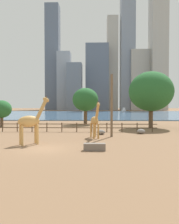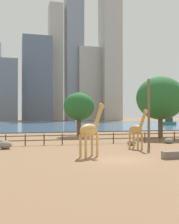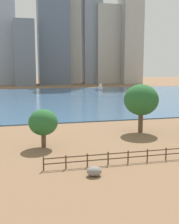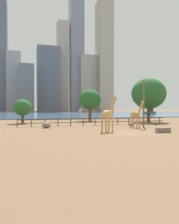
{
  "view_description": "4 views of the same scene",
  "coord_description": "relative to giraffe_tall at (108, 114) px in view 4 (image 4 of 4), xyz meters",
  "views": [
    {
      "loc": [
        4.36,
        -18.56,
        3.72
      ],
      "look_at": [
        3.18,
        28.87,
        2.3
      ],
      "focal_mm": 35.0,
      "sensor_mm": 36.0,
      "label": 1
    },
    {
      "loc": [
        -7.94,
        -20.48,
        3.49
      ],
      "look_at": [
        1.49,
        14.29,
        3.87
      ],
      "focal_mm": 45.0,
      "sensor_mm": 36.0,
      "label": 2
    },
    {
      "loc": [
        -14.99,
        -13.45,
        9.45
      ],
      "look_at": [
        -3.36,
        32.57,
        2.08
      ],
      "focal_mm": 45.0,
      "sensor_mm": 36.0,
      "label": 3
    },
    {
      "loc": [
        -11.7,
        -23.54,
        3.05
      ],
      "look_at": [
        -0.89,
        13.41,
        2.27
      ],
      "focal_mm": 35.0,
      "sensor_mm": 36.0,
      "label": 4
    }
  ],
  "objects": [
    {
      "name": "skyline_tower_far",
      "position": [
        42.16,
        159.24,
        21.94
      ],
      "size": [
        14.75,
        11.96,
        48.32
      ],
      "primitive_type": "cube",
      "color": "#ADA89E",
      "rests_on": "ground"
    },
    {
      "name": "feeding_trough",
      "position": [
        6.08,
        -2.7,
        -1.93
      ],
      "size": [
        1.8,
        0.6,
        0.6
      ],
      "primitive_type": "cube",
      "color": "#72665B",
      "rests_on": "ground"
    },
    {
      "name": "enclosure_fence",
      "position": [
        1.62,
        9.95,
        -1.47
      ],
      "size": [
        26.12,
        0.14,
        1.3
      ],
      "color": "#4C3826",
      "rests_on": "ground"
    },
    {
      "name": "skyline_block_right",
      "position": [
        7.8,
        155.76,
        23.76
      ],
      "size": [
        17.99,
        15.63,
        51.97
      ],
      "primitive_type": "cube",
      "color": "slate",
      "rests_on": "ground"
    },
    {
      "name": "giraffe_companion",
      "position": [
        6.11,
        4.17,
        -0.24
      ],
      "size": [
        1.26,
        2.84,
        4.21
      ],
      "rotation": [
        0.0,
        0.0,
        4.98
      ],
      "color": "#C18C47",
      "rests_on": "ground"
    },
    {
      "name": "ground_plane",
      "position": [
        1.75,
        77.95,
        -2.23
      ],
      "size": [
        400.0,
        400.0,
        0.0
      ],
      "primitive_type": "plane",
      "color": "brown"
    },
    {
      "name": "boat_tug",
      "position": [
        23.05,
        107.74,
        -1.25
      ],
      "size": [
        3.25,
        5.49,
        2.28
      ],
      "rotation": [
        0.0,
        0.0,
        4.43
      ],
      "color": "silver",
      "rests_on": "harbor_water"
    },
    {
      "name": "skyline_tower_needle",
      "position": [
        20.56,
        162.81,
        36.14
      ],
      "size": [
        8.82,
        10.98,
        76.73
      ],
      "primitive_type": "cube",
      "color": "#ADA89E",
      "rests_on": "ground"
    },
    {
      "name": "boulder_near_fence",
      "position": [
        12.17,
        8.1,
        -1.91
      ],
      "size": [
        1.09,
        0.85,
        0.63
      ],
      "primitive_type": "ellipsoid",
      "color": "gray",
      "rests_on": "ground"
    },
    {
      "name": "skyline_block_central",
      "position": [
        55.76,
        153.47,
        45.15
      ],
      "size": [
        12.33,
        14.26,
        94.76
      ],
      "primitive_type": "cube",
      "color": "#ADA89E",
      "rests_on": "ground"
    },
    {
      "name": "skyline_block_wide",
      "position": [
        -29.78,
        165.26,
        41.9
      ],
      "size": [
        11.41,
        11.34,
        88.24
      ],
      "primitive_type": "cube",
      "color": "slate",
      "rests_on": "ground"
    },
    {
      "name": "tree_center_broad",
      "position": [
        4.22,
        22.49,
        2.63
      ],
      "size": [
        5.09,
        5.09,
        7.18
      ],
      "color": "brown",
      "rests_on": "ground"
    },
    {
      "name": "boat_sailboat",
      "position": [
        42.33,
        59.02,
        -1.19
      ],
      "size": [
        5.72,
        2.35,
        2.47
      ],
      "rotation": [
        0.0,
        0.0,
        3.2
      ],
      "color": "#337259",
      "rests_on": "harbor_water"
    },
    {
      "name": "tree_left_large",
      "position": [
        -10.54,
        17.85,
        0.82
      ],
      "size": [
        3.49,
        3.49,
        4.65
      ],
      "color": "brown",
      "rests_on": "ground"
    },
    {
      "name": "utility_pole",
      "position": [
        8.1,
        5.37,
        1.49
      ],
      "size": [
        0.28,
        0.28,
        7.42
      ],
      "primitive_type": "cylinder",
      "color": "brown",
      "rests_on": "ground"
    },
    {
      "name": "boulder_by_pole",
      "position": [
        6.89,
        7.25,
        -1.92
      ],
      "size": [
        1.06,
        0.82,
        0.62
      ],
      "primitive_type": "ellipsoid",
      "color": "gray",
      "rests_on": "ground"
    },
    {
      "name": "boulder_small",
      "position": [
        -7.0,
        7.46,
        -1.8
      ],
      "size": [
        1.35,
        1.13,
        0.85
      ],
      "primitive_type": "ellipsoid",
      "color": "gray",
      "rests_on": "ground"
    },
    {
      "name": "skyline_tower_glass",
      "position": [
        -9.38,
        146.56,
        15.5
      ],
      "size": [
        11.04,
        13.84,
        35.45
      ],
      "primitive_type": "cube",
      "color": "slate",
      "rests_on": "ground"
    },
    {
      "name": "harbor_water",
      "position": [
        1.75,
        74.95,
        -2.13
      ],
      "size": [
        180.0,
        86.0,
        0.2
      ],
      "primitive_type": "cube",
      "color": "#3D6084",
      "rests_on": "ground"
    },
    {
      "name": "tree_right_tall",
      "position": [
        15.4,
        15.82,
        3.82
      ],
      "size": [
        7.3,
        7.3,
        9.35
      ],
      "color": "brown",
      "rests_on": "ground"
    },
    {
      "name": "skyline_tower_short",
      "position": [
        -18.83,
        156.12,
        21.04
      ],
      "size": [
        10.54,
        11.02,
        46.53
      ],
      "primitive_type": "cube",
      "color": "#939EAD",
      "rests_on": "ground"
    },
    {
      "name": "skyline_block_left",
      "position": [
        32.97,
        162.26,
        51.85
      ],
      "size": [
        11.47,
        12.61,
        108.14
      ],
      "primitive_type": "cube",
      "color": "gray",
      "rests_on": "ground"
    },
    {
      "name": "giraffe_tall",
      "position": [
        0.0,
        0.0,
        0.0
      ],
      "size": [
        2.95,
        2.26,
        4.71
      ],
      "rotation": [
        0.0,
        0.0,
        0.6
      ],
      "color": "tan",
      "rests_on": "ground"
    }
  ]
}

